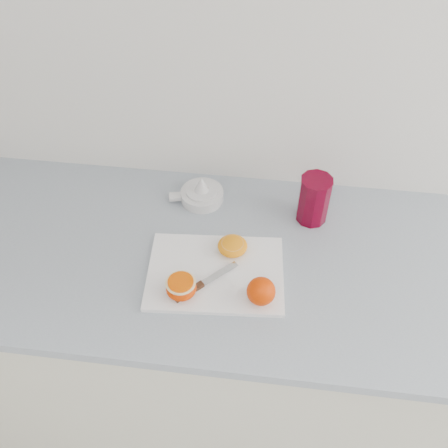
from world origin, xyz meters
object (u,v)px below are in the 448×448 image
(half_orange, at_px, (181,287))
(red_tumbler, at_px, (314,201))
(counter, at_px, (253,346))
(citrus_juicer, at_px, (201,194))
(cutting_board, at_px, (216,273))

(half_orange, xyz_separation_m, red_tumbler, (0.30, 0.30, 0.03))
(counter, bearing_deg, half_orange, -141.39)
(half_orange, height_order, citrus_juicer, citrus_juicer)
(counter, relative_size, cutting_board, 6.96)
(cutting_board, bearing_deg, half_orange, -133.81)
(counter, distance_m, red_tumbler, 0.55)
(counter, xyz_separation_m, half_orange, (-0.18, -0.14, 0.48))
(red_tumbler, bearing_deg, cutting_board, -135.77)
(counter, height_order, red_tumbler, red_tumbler)
(half_orange, bearing_deg, cutting_board, 46.19)
(half_orange, bearing_deg, counter, 38.61)
(cutting_board, distance_m, red_tumbler, 0.33)
(citrus_juicer, bearing_deg, half_orange, -89.15)
(cutting_board, height_order, citrus_juicer, citrus_juicer)
(counter, distance_m, half_orange, 0.53)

